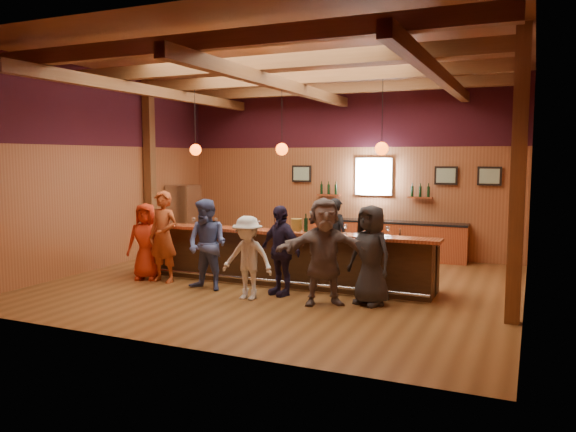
{
  "coord_description": "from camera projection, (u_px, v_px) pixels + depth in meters",
  "views": [
    {
      "loc": [
        4.58,
        -10.11,
        2.55
      ],
      "look_at": [
        0.0,
        0.3,
        1.35
      ],
      "focal_mm": 35.0,
      "sensor_mm": 36.0,
      "label": 1
    }
  ],
  "objects": [
    {
      "name": "room",
      "position": [
        283.0,
        123.0,
        11.02
      ],
      "size": [
        9.04,
        9.0,
        4.52
      ],
      "color": "brown",
      "rests_on": "ground"
    },
    {
      "name": "bar_counter",
      "position": [
        286.0,
        257.0,
        11.38
      ],
      "size": [
        6.3,
        1.07,
        1.11
      ],
      "color": "black",
      "rests_on": "ground"
    },
    {
      "name": "back_bar_cabinet",
      "position": [
        386.0,
        239.0,
        14.16
      ],
      "size": [
        4.0,
        0.52,
        0.95
      ],
      "color": "maroon",
      "rests_on": "ground"
    },
    {
      "name": "window",
      "position": [
        374.0,
        177.0,
        14.36
      ],
      "size": [
        0.95,
        0.09,
        0.95
      ],
      "color": "silver",
      "rests_on": "room"
    },
    {
      "name": "framed_pictures",
      "position": [
        408.0,
        175.0,
        14.0
      ],
      "size": [
        5.35,
        0.05,
        0.45
      ],
      "color": "black",
      "rests_on": "room"
    },
    {
      "name": "wine_shelves",
      "position": [
        373.0,
        193.0,
        14.35
      ],
      "size": [
        3.0,
        0.18,
        0.3
      ],
      "color": "maroon",
      "rests_on": "room"
    },
    {
      "name": "pendant_lights",
      "position": [
        282.0,
        149.0,
        11.02
      ],
      "size": [
        4.24,
        0.24,
        1.37
      ],
      "color": "black",
      "rests_on": "room"
    },
    {
      "name": "stainless_fridge",
      "position": [
        184.0,
        218.0,
        15.22
      ],
      "size": [
        0.7,
        0.7,
        1.8
      ],
      "primitive_type": "cube",
      "color": "silver",
      "rests_on": "ground"
    },
    {
      "name": "customer_orange",
      "position": [
        146.0,
        241.0,
        11.69
      ],
      "size": [
        0.9,
        0.72,
        1.6
      ],
      "primitive_type": "imported",
      "rotation": [
        0.0,
        0.0,
        0.3
      ],
      "color": "red",
      "rests_on": "ground"
    },
    {
      "name": "customer_redvest",
      "position": [
        163.0,
        237.0,
        11.42
      ],
      "size": [
        0.71,
        0.49,
        1.86
      ],
      "primitive_type": "imported",
      "rotation": [
        0.0,
        0.0,
        -0.06
      ],
      "color": "#9F421D",
      "rests_on": "ground"
    },
    {
      "name": "customer_denim",
      "position": [
        207.0,
        245.0,
        10.72
      ],
      "size": [
        0.91,
        0.74,
        1.75
      ],
      "primitive_type": "imported",
      "rotation": [
        0.0,
        0.0,
        -0.09
      ],
      "color": "#435086",
      "rests_on": "ground"
    },
    {
      "name": "customer_white",
      "position": [
        248.0,
        258.0,
        10.02
      ],
      "size": [
        0.97,
        0.56,
        1.51
      ],
      "primitive_type": "imported",
      "rotation": [
        0.0,
        0.0,
        0.0
      ],
      "color": "beige",
      "rests_on": "ground"
    },
    {
      "name": "customer_navy",
      "position": [
        280.0,
        250.0,
        10.35
      ],
      "size": [
        1.06,
        0.76,
        1.67
      ],
      "primitive_type": "imported",
      "rotation": [
        0.0,
        0.0,
        -0.41
      ],
      "color": "#1F1830",
      "rests_on": "ground"
    },
    {
      "name": "customer_brown",
      "position": [
        324.0,
        251.0,
        9.66
      ],
      "size": [
        1.77,
        1.33,
        1.86
      ],
      "primitive_type": "imported",
      "rotation": [
        0.0,
        0.0,
        0.52
      ],
      "color": "#63534F",
      "rests_on": "ground"
    },
    {
      "name": "customer_dark",
      "position": [
        371.0,
        255.0,
        9.66
      ],
      "size": [
        1.0,
        0.85,
        1.73
      ],
      "primitive_type": "imported",
      "rotation": [
        0.0,
        0.0,
        -0.42
      ],
      "color": "#232325",
      "rests_on": "ground"
    },
    {
      "name": "bartender",
      "position": [
        335.0,
        237.0,
        12.07
      ],
      "size": [
        0.7,
        0.56,
        1.68
      ],
      "primitive_type": "imported",
      "rotation": [
        0.0,
        0.0,
        2.86
      ],
      "color": "black",
      "rests_on": "ground"
    },
    {
      "name": "ice_bucket",
      "position": [
        296.0,
        225.0,
        10.96
      ],
      "size": [
        0.22,
        0.22,
        0.24
      ],
      "primitive_type": "cylinder",
      "color": "brown",
      "rests_on": "bar_counter"
    },
    {
      "name": "bottle_a",
      "position": [
        306.0,
        224.0,
        10.85
      ],
      "size": [
        0.08,
        0.08,
        0.35
      ],
      "color": "black",
      "rests_on": "bar_counter"
    },
    {
      "name": "bottle_b",
      "position": [
        325.0,
        225.0,
        10.72
      ],
      "size": [
        0.08,
        0.08,
        0.36
      ],
      "color": "black",
      "rests_on": "bar_counter"
    },
    {
      "name": "glass_a",
      "position": [
        170.0,
        218.0,
        12.1
      ],
      "size": [
        0.07,
        0.07,
        0.17
      ],
      "color": "silver",
      "rests_on": "bar_counter"
    },
    {
      "name": "glass_b",
      "position": [
        194.0,
        220.0,
        11.83
      ],
      "size": [
        0.08,
        0.08,
        0.17
      ],
      "color": "silver",
      "rests_on": "bar_counter"
    },
    {
      "name": "glass_c",
      "position": [
        216.0,
        220.0,
        11.7
      ],
      "size": [
        0.08,
        0.08,
        0.18
      ],
      "color": "silver",
      "rests_on": "bar_counter"
    },
    {
      "name": "glass_d",
      "position": [
        239.0,
        222.0,
        11.33
      ],
      "size": [
        0.08,
        0.08,
        0.17
      ],
      "color": "silver",
      "rests_on": "bar_counter"
    },
    {
      "name": "glass_e",
      "position": [
        259.0,
        223.0,
        11.29
      ],
      "size": [
        0.08,
        0.08,
        0.17
      ],
      "color": "silver",
      "rests_on": "bar_counter"
    },
    {
      "name": "glass_f",
      "position": [
        328.0,
        226.0,
        10.63
      ],
      "size": [
        0.09,
        0.09,
        0.19
      ],
      "color": "silver",
      "rests_on": "bar_counter"
    },
    {
      "name": "glass_g",
      "position": [
        345.0,
        227.0,
        10.51
      ],
      "size": [
        0.08,
        0.08,
        0.19
      ],
      "color": "silver",
      "rests_on": "bar_counter"
    },
    {
      "name": "glass_h",
      "position": [
        388.0,
        229.0,
        10.13
      ],
      "size": [
        0.09,
        0.09,
        0.2
      ],
      "color": "silver",
      "rests_on": "bar_counter"
    }
  ]
}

